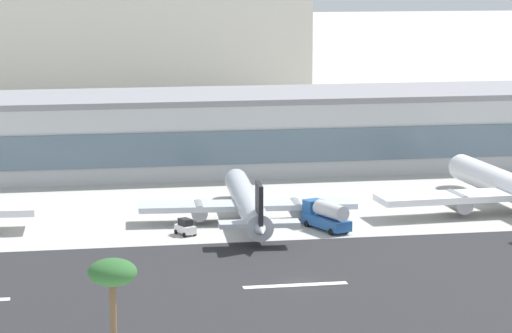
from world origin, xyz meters
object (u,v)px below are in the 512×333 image
airliner_black_tail_gate_1 (248,204)px  service_fuel_truck_1 (326,215)px  distant_hotel_block (107,4)px  palm_tree_2 (113,278)px  terminal_building (189,132)px  service_baggage_tug_0 (185,227)px

airliner_black_tail_gate_1 → service_fuel_truck_1: bearing=-118.9°
distant_hotel_block → service_fuel_truck_1: (19.50, -163.61, -22.95)m
airliner_black_tail_gate_1 → palm_tree_2: bearing=165.3°
service_fuel_truck_1 → palm_tree_2: palm_tree_2 is taller
terminal_building → service_fuel_truck_1: (12.28, -50.98, -4.67)m
distant_hotel_block → service_fuel_truck_1: distant_hotel_block is taller
terminal_building → palm_tree_2: bearing=-100.4°
service_fuel_truck_1 → palm_tree_2: (-32.62, -60.11, 8.61)m
service_fuel_truck_1 → service_baggage_tug_0: bearing=68.0°
airliner_black_tail_gate_1 → service_baggage_tug_0: size_ratio=11.08×
service_baggage_tug_0 → service_fuel_truck_1: bearing=65.1°
airliner_black_tail_gate_1 → terminal_building: bearing=7.6°
distant_hotel_block → palm_tree_2: bearing=-93.4°
terminal_building → service_baggage_tug_0: bearing=-97.9°
terminal_building → palm_tree_2: size_ratio=13.02×
airliner_black_tail_gate_1 → service_baggage_tug_0: 11.31m
palm_tree_2 → service_fuel_truck_1: bearing=61.5°
distant_hotel_block → airliner_black_tail_gate_1: distant_hotel_block is taller
distant_hotel_block → service_baggage_tug_0: size_ratio=28.37×
distant_hotel_block → palm_tree_2: size_ratio=8.29×
airliner_black_tail_gate_1 → service_fuel_truck_1: (9.71, -6.36, -0.61)m
service_baggage_tug_0 → palm_tree_2: size_ratio=0.29×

